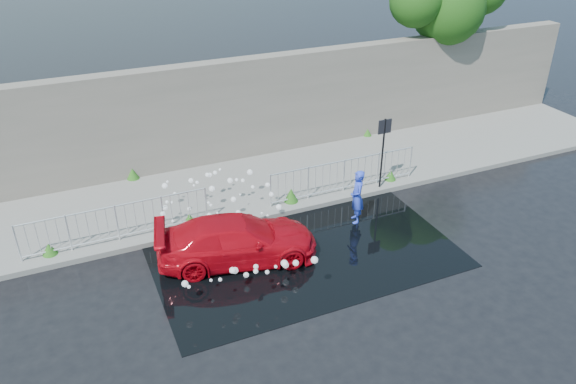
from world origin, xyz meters
The scene contains 13 objects.
ground centered at (0.00, 0.00, 0.00)m, with size 90.00×90.00×0.00m, color black.
pavement centered at (0.00, 5.00, 0.07)m, with size 30.00×4.00×0.15m, color slate.
curb centered at (0.00, 3.00, 0.08)m, with size 30.00×0.25×0.16m, color slate.
retaining_wall centered at (0.00, 7.20, 1.90)m, with size 30.00×0.60×3.50m, color #655E55.
puddle centered at (0.50, 1.00, 0.01)m, with size 8.00×5.00×0.01m, color black.
sign_post centered at (4.20, 3.10, 1.72)m, with size 0.45×0.06×2.50m.
tree centered at (9.49, 7.41, 4.77)m, with size 5.00×2.81×6.19m.
railing_left centered at (-4.00, 3.35, 0.74)m, with size 5.05×0.05×1.10m.
railing_right centered at (3.00, 3.35, 0.74)m, with size 5.05×0.05×1.10m.
weeds centered at (-0.16, 4.43, 0.33)m, with size 12.17×3.93×0.44m.
water_spray centered at (-1.14, 2.39, 0.69)m, with size 3.68×5.63×0.98m.
red_car centered at (-1.24, 1.39, 0.61)m, with size 1.70×4.17×1.21m, color #B60713.
person centered at (2.58, 1.80, 0.82)m, with size 0.60×0.39×1.64m, color blue.
Camera 1 is at (-4.92, -10.33, 8.82)m, focal length 35.00 mm.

